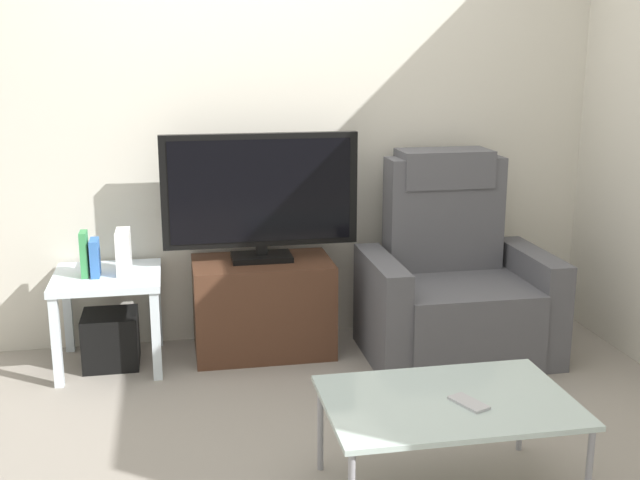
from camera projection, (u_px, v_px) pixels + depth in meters
The scene contains 12 objects.
ground_plane at pixel (304, 419), 3.55m from camera, with size 6.40×6.40×0.00m, color gray.
wall_back at pixel (268, 108), 4.32m from camera, with size 6.40×0.06×2.60m, color beige.
tv_stand at pixel (263, 306), 4.28m from camera, with size 0.74×0.45×0.51m.
television at pixel (261, 194), 4.15m from camera, with size 1.03×0.20×0.68m.
recliner_armchair at pixel (453, 285), 4.27m from camera, with size 0.98×0.78×1.08m.
side_table at pixel (108, 289), 4.06m from camera, with size 0.54×0.54×0.49m.
subwoofer_box at pixel (111, 339), 4.13m from camera, with size 0.28×0.28×0.28m, color black.
book_leftmost at pixel (84, 254), 3.98m from camera, with size 0.04×0.11×0.23m, color #388C4C.
book_middle at pixel (95, 258), 3.99m from camera, with size 0.04×0.13×0.19m, color #3366B2.
game_console at pixel (124, 252), 4.04m from camera, with size 0.07×0.20×0.22m, color white.
coffee_table at pixel (448, 405), 2.86m from camera, with size 0.90×0.60×0.39m.
cell_phone at pixel (469, 403), 2.82m from camera, with size 0.07×0.15×0.01m, color #B7B7BC.
Camera 1 is at (-0.54, -3.21, 1.63)m, focal length 44.38 mm.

